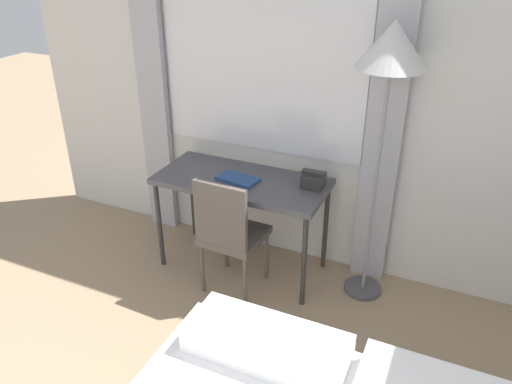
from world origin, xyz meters
name	(u,v)px	position (x,y,z in m)	size (l,w,h in m)	color
wall_back_with_window	(314,88)	(-0.06, 3.38, 1.35)	(4.83, 0.13, 2.70)	silver
desk	(242,187)	(-0.45, 3.02, 0.68)	(1.22, 0.56, 0.74)	#4C4C51
desk_chair	(229,231)	(-0.39, 2.71, 0.50)	(0.42, 0.42, 0.90)	#59514C
standing_lamp	(391,60)	(0.48, 3.10, 1.65)	(0.42, 0.42, 1.88)	#4C4C51
telephone	(313,180)	(0.05, 3.12, 0.80)	(0.16, 0.15, 0.12)	#2D2D2D
book	(238,179)	(-0.46, 2.99, 0.76)	(0.31, 0.20, 0.02)	navy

